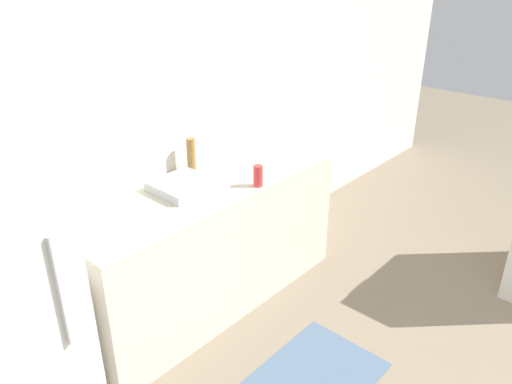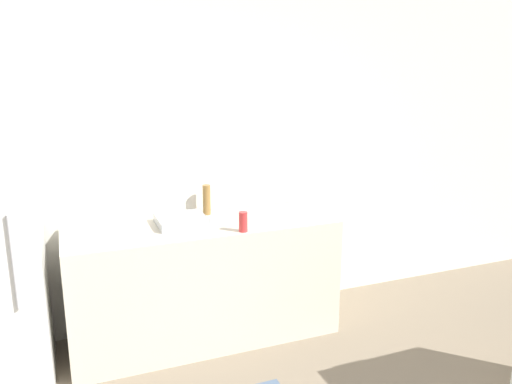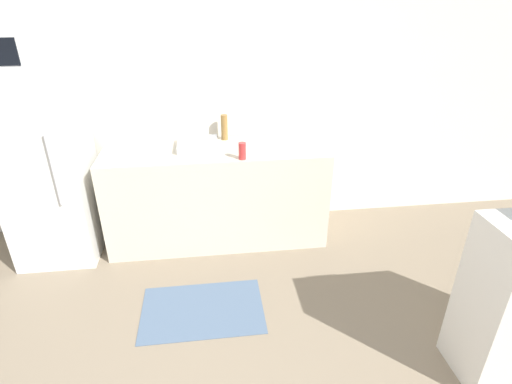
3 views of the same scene
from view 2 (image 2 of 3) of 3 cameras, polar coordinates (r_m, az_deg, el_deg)
The scene contains 5 objects.
wall_back at distance 3.72m, azimuth -11.43°, elevation 3.86°, with size 8.00×0.06×2.60m, color silver.
counter at distance 3.68m, azimuth -5.88°, elevation -10.17°, with size 1.89×0.62×0.87m, color beige.
sink_basin at distance 3.53m, azimuth -8.54°, elevation -3.24°, with size 0.34×0.32×0.06m, color #9EA3A8.
bottle_tall at distance 3.74m, azimuth -5.66°, elevation -0.89°, with size 0.06×0.06×0.22m, color olive.
bottle_short at distance 3.34m, azimuth -1.48°, elevation -3.42°, with size 0.06×0.06×0.14m, color red.
Camera 2 is at (-0.63, -0.81, 1.92)m, focal length 35.00 mm.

